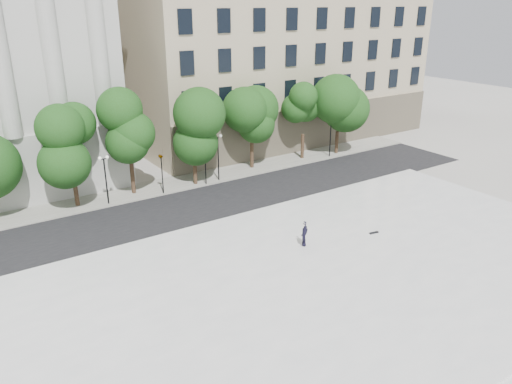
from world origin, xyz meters
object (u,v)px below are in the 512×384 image
(traffic_light_east, at_px, (205,148))
(skateboard, at_px, (374,233))
(traffic_light_west, at_px, (161,155))
(person_lying, at_px, (304,243))

(traffic_light_east, xyz_separation_m, skateboard, (4.63, -16.65, -3.11))
(traffic_light_west, bearing_deg, traffic_light_east, 0.00)
(person_lying, distance_m, skateboard, 5.59)
(traffic_light_west, bearing_deg, skateboard, -61.83)
(traffic_light_east, relative_size, skateboard, 5.56)
(traffic_light_west, height_order, traffic_light_east, traffic_light_west)
(traffic_light_west, distance_m, person_lying, 16.06)
(traffic_light_east, bearing_deg, skateboard, -74.46)
(person_lying, bearing_deg, traffic_light_west, 62.99)
(traffic_light_west, distance_m, traffic_light_east, 4.29)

